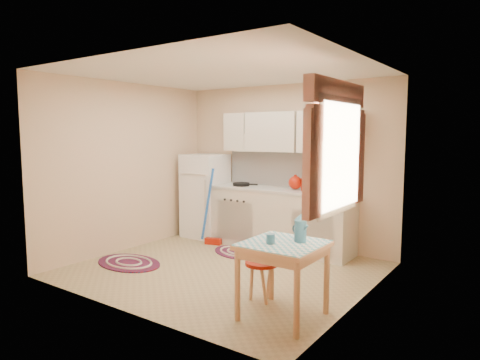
# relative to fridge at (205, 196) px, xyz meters

# --- Properties ---
(room_shell) EXTENTS (3.64, 3.60, 2.52)m
(room_shell) POSITION_rel_fridge_xyz_m (1.49, -1.01, 0.90)
(room_shell) COLOR tan
(room_shell) RESTS_ON ground
(fridge) EXTENTS (0.65, 0.60, 1.40)m
(fridge) POSITION_rel_fridge_xyz_m (0.00, 0.00, 0.00)
(fridge) COLOR white
(fridge) RESTS_ON ground
(broom) EXTENTS (0.30, 0.19, 1.20)m
(broom) POSITION_rel_fridge_xyz_m (0.45, -0.35, -0.10)
(broom) COLOR blue
(broom) RESTS_ON ground
(base_cabinets) EXTENTS (2.25, 0.60, 0.88)m
(base_cabinets) POSITION_rel_fridge_xyz_m (1.42, 0.05, -0.26)
(base_cabinets) COLOR beige
(base_cabinets) RESTS_ON ground
(countertop) EXTENTS (2.27, 0.62, 0.04)m
(countertop) POSITION_rel_fridge_xyz_m (1.42, 0.05, 0.20)
(countertop) COLOR beige
(countertop) RESTS_ON base_cabinets
(frying_pan) EXTENTS (0.33, 0.33, 0.05)m
(frying_pan) POSITION_rel_fridge_xyz_m (0.74, 0.00, 0.24)
(frying_pan) COLOR black
(frying_pan) RESTS_ON countertop
(red_kettle) EXTENTS (0.23, 0.21, 0.22)m
(red_kettle) POSITION_rel_fridge_xyz_m (1.68, 0.05, 0.33)
(red_kettle) COLOR #9A1505
(red_kettle) RESTS_ON countertop
(red_canister) EXTENTS (0.14, 0.14, 0.16)m
(red_canister) POSITION_rel_fridge_xyz_m (1.84, 0.05, 0.30)
(red_canister) COLOR #9A1505
(red_canister) RESTS_ON countertop
(table) EXTENTS (0.72, 0.72, 0.72)m
(table) POSITION_rel_fridge_xyz_m (2.67, -2.06, -0.34)
(table) COLOR #E1A470
(table) RESTS_ON ground
(stool) EXTENTS (0.42, 0.42, 0.42)m
(stool) POSITION_rel_fridge_xyz_m (2.29, -1.84, -0.49)
(stool) COLOR #9A1505
(stool) RESTS_ON ground
(coffee_pot) EXTENTS (0.18, 0.16, 0.29)m
(coffee_pot) POSITION_rel_fridge_xyz_m (2.78, -1.94, 0.16)
(coffee_pot) COLOR #295E7E
(coffee_pot) RESTS_ON table
(mug) EXTENTS (0.09, 0.09, 0.10)m
(mug) POSITION_rel_fridge_xyz_m (2.59, -2.16, 0.07)
(mug) COLOR #295E7E
(mug) RESTS_ON table
(rug_center) EXTENTS (0.96, 0.80, 0.02)m
(rug_center) POSITION_rel_fridge_xyz_m (1.03, -0.53, -0.69)
(rug_center) COLOR maroon
(rug_center) RESTS_ON ground
(rug_left) EXTENTS (1.07, 0.76, 0.02)m
(rug_left) POSITION_rel_fridge_xyz_m (0.13, -1.78, -0.69)
(rug_left) COLOR maroon
(rug_left) RESTS_ON ground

